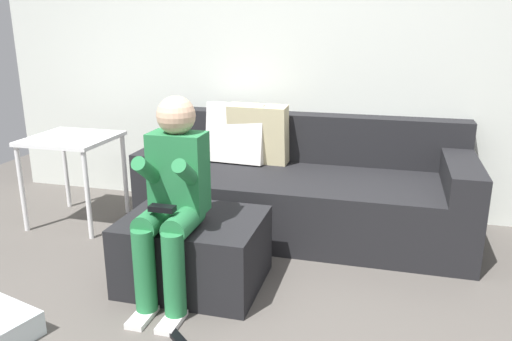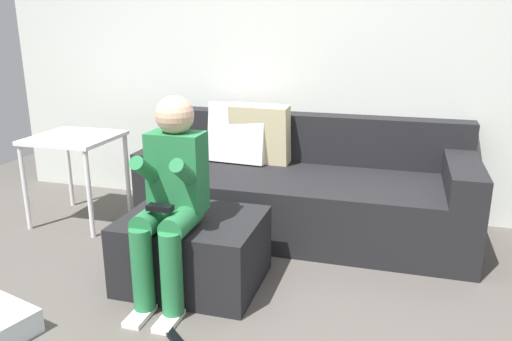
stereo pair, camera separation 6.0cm
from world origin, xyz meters
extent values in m
cube|color=silver|center=(0.00, 2.16, 1.38)|extent=(5.24, 0.10, 2.75)
cube|color=black|center=(0.21, 1.61, 0.23)|extent=(2.35, 0.99, 0.45)
cube|color=black|center=(0.21, 2.01, 0.64)|extent=(2.35, 0.19, 0.38)
cube|color=black|center=(-0.86, 1.61, 0.55)|extent=(0.23, 0.99, 0.19)
cube|color=black|center=(1.27, 1.61, 0.55)|extent=(0.23, 0.99, 0.19)
cube|color=white|center=(-0.40, 1.83, 0.69)|extent=(0.49, 0.25, 0.49)
cube|color=beige|center=(-0.22, 1.83, 0.69)|extent=(0.48, 0.22, 0.48)
cube|color=black|center=(-0.31, 0.65, 0.21)|extent=(0.82, 0.64, 0.43)
cube|color=#26723F|center=(-0.35, 0.57, 0.73)|extent=(0.31, 0.19, 0.46)
sphere|color=#D8AD8C|center=(-0.35, 0.57, 1.05)|extent=(0.21, 0.21, 0.21)
cylinder|color=#26723F|center=(-0.44, 0.41, 0.50)|extent=(0.14, 0.31, 0.14)
cylinder|color=#26723F|center=(-0.44, 0.26, 0.26)|extent=(0.12, 0.12, 0.47)
cube|color=white|center=(-0.44, 0.20, 0.01)|extent=(0.10, 0.22, 0.03)
cylinder|color=#26723F|center=(-0.46, 0.45, 0.75)|extent=(0.08, 0.32, 0.26)
cylinder|color=#26723F|center=(-0.27, 0.41, 0.50)|extent=(0.14, 0.31, 0.14)
cylinder|color=#26723F|center=(-0.27, 0.26, 0.26)|extent=(0.12, 0.12, 0.47)
cube|color=white|center=(-0.27, 0.20, 0.01)|extent=(0.10, 0.22, 0.03)
cylinder|color=#26723F|center=(-0.24, 0.45, 0.75)|extent=(0.08, 0.31, 0.25)
cube|color=black|center=(-0.35, 0.34, 0.60)|extent=(0.14, 0.06, 0.03)
cube|color=white|center=(-1.58, 1.34, 0.68)|extent=(0.62, 0.60, 0.03)
cylinder|color=white|center=(-1.86, 1.07, 0.33)|extent=(0.04, 0.04, 0.66)
cylinder|color=white|center=(-1.30, 1.07, 0.33)|extent=(0.04, 0.04, 0.66)
cylinder|color=white|center=(-1.86, 1.61, 0.33)|extent=(0.04, 0.04, 0.66)
cylinder|color=white|center=(-1.30, 1.61, 0.33)|extent=(0.04, 0.04, 0.66)
cube|color=black|center=(-0.16, 0.06, 0.01)|extent=(0.17, 0.16, 0.02)
camera|label=1|loc=(0.77, -1.95, 1.55)|focal=35.57mm
camera|label=2|loc=(0.83, -1.94, 1.55)|focal=35.57mm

